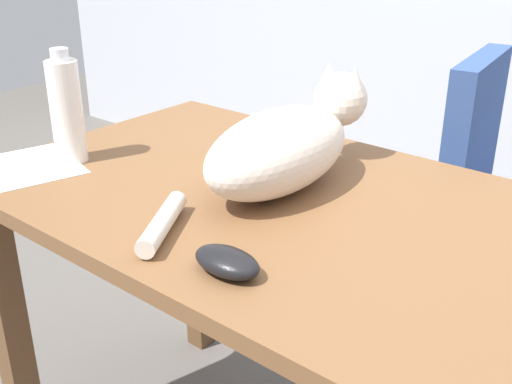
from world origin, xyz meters
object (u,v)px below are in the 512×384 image
Objects in this scene: office_chair at (509,263)px; computer_mouse at (227,262)px; cat at (286,144)px; spray_bottle at (66,110)px.

computer_mouse is (-0.13, -0.93, 0.37)m from office_chair.
cat reaches higher than computer_mouse.
office_chair is 8.25× the size of computer_mouse.
cat reaches higher than office_chair.
office_chair is 1.01m from computer_mouse.
office_chair is at bearing 81.76° from computer_mouse.
spray_bottle reaches higher than cat.
spray_bottle is (-0.42, -0.18, 0.03)m from cat.
office_chair is at bearing 67.02° from cat.
computer_mouse is (0.13, -0.31, -0.06)m from cat.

